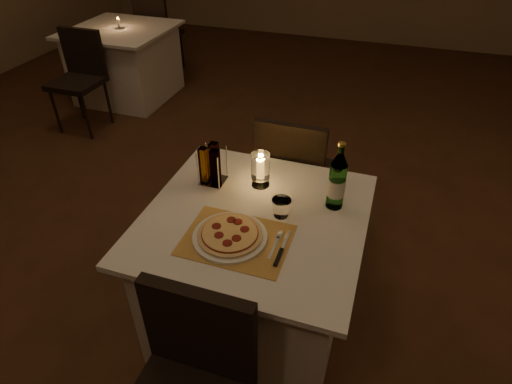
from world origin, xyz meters
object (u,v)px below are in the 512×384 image
(plate, at_px, (230,237))
(tumbler, at_px, (281,208))
(hurricane_candle, at_px, (261,167))
(neighbor_table_left, at_px, (126,63))
(pizza, at_px, (230,234))
(chair_far, at_px, (292,169))
(water_bottle, at_px, (337,182))
(chair_near, at_px, (191,378))
(main_table, at_px, (255,271))

(plate, relative_size, tumbler, 3.64)
(plate, bearing_deg, hurricane_candle, 90.03)
(neighbor_table_left, bearing_deg, pizza, -49.33)
(chair_far, bearing_deg, water_bottle, -57.92)
(pizza, xyz_separation_m, water_bottle, (0.38, 0.37, 0.11))
(water_bottle, bearing_deg, plate, -135.98)
(hurricane_candle, bearing_deg, water_bottle, -7.80)
(chair_far, bearing_deg, pizza, -93.20)
(chair_near, height_order, water_bottle, water_bottle)
(pizza, bearing_deg, hurricane_candle, 90.03)
(main_table, height_order, plate, plate)
(main_table, distance_m, plate, 0.42)
(plate, distance_m, pizza, 0.02)
(main_table, height_order, pizza, pizza)
(tumbler, bearing_deg, pizza, -126.55)
(main_table, xyz_separation_m, water_bottle, (0.33, 0.19, 0.50))
(tumbler, xyz_separation_m, neighbor_table_left, (-2.39, 2.37, -0.41))
(water_bottle, xyz_separation_m, neighbor_table_left, (-2.61, 2.22, -0.50))
(main_table, bearing_deg, chair_far, 90.00)
(chair_near, distance_m, neighbor_table_left, 3.87)
(pizza, bearing_deg, chair_near, -84.65)
(chair_far, relative_size, pizza, 3.21)
(pizza, height_order, neighbor_table_left, pizza)
(pizza, xyz_separation_m, neighbor_table_left, (-2.23, 2.59, -0.39))
(water_bottle, distance_m, neighbor_table_left, 3.46)
(main_table, xyz_separation_m, tumbler, (0.11, 0.04, 0.41))
(main_table, height_order, chair_near, chair_near)
(chair_far, bearing_deg, hurricane_candle, -96.04)
(pizza, distance_m, tumbler, 0.28)
(water_bottle, bearing_deg, chair_far, 122.08)
(neighbor_table_left, bearing_deg, chair_near, -53.94)
(pizza, distance_m, water_bottle, 0.54)
(chair_far, distance_m, tumbler, 0.72)
(chair_near, relative_size, tumbler, 10.24)
(chair_far, relative_size, water_bottle, 2.66)
(tumbler, distance_m, neighbor_table_left, 3.39)
(water_bottle, bearing_deg, neighbor_table_left, 139.53)
(chair_near, distance_m, pizza, 0.58)
(water_bottle, bearing_deg, chair_near, -110.11)
(pizza, distance_m, neighbor_table_left, 3.44)
(chair_near, bearing_deg, chair_far, 90.00)
(chair_near, bearing_deg, neighbor_table_left, 126.06)
(plate, height_order, water_bottle, water_bottle)
(tumbler, bearing_deg, neighbor_table_left, 135.24)
(tumbler, xyz_separation_m, hurricane_candle, (-0.16, 0.20, 0.06))
(plate, height_order, hurricane_candle, hurricane_candle)
(chair_near, bearing_deg, tumbler, 81.45)
(pizza, bearing_deg, neighbor_table_left, 130.67)
(neighbor_table_left, bearing_deg, plate, -49.33)
(tumbler, relative_size, hurricane_candle, 0.49)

